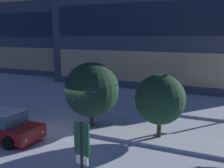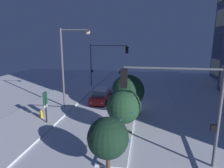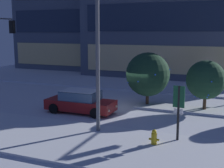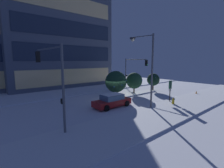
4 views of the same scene
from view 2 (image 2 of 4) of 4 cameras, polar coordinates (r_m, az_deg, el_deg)
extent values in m
plane|color=silver|center=(19.68, 3.03, -7.90)|extent=(52.00, 52.00, 0.00)
cube|color=silver|center=(21.87, -17.71, -6.18)|extent=(52.00, 5.20, 0.14)
cube|color=silver|center=(20.36, 25.50, -8.24)|extent=(52.00, 5.20, 0.14)
cube|color=silver|center=(15.43, 2.57, -13.63)|extent=(9.00, 1.80, 0.14)
cube|color=#E5C67F|center=(36.74, 30.06, 3.52)|extent=(12.64, 0.10, 2.89)
cube|color=maroon|center=(22.57, -3.19, -3.78)|extent=(4.54, 1.80, 0.66)
cube|color=slate|center=(22.41, -3.21, -2.28)|extent=(2.46, 1.62, 0.60)
cube|color=white|center=(22.32, -3.22, -1.45)|extent=(2.27, 1.51, 0.04)
sphere|color=#F9E5B2|center=(20.32, -2.97, -5.74)|extent=(0.16, 0.16, 0.16)
sphere|color=#F9E5B2|center=(20.61, -6.28, -5.53)|extent=(0.16, 0.16, 0.16)
cylinder|color=black|center=(21.05, -1.72, -5.55)|extent=(0.66, 0.22, 0.66)
cylinder|color=black|center=(21.46, -6.42, -5.27)|extent=(0.66, 0.22, 0.66)
cylinder|color=black|center=(23.86, -0.28, -3.35)|extent=(0.66, 0.22, 0.66)
cylinder|color=black|center=(24.23, -4.45, -3.14)|extent=(0.66, 0.22, 0.66)
cylinder|color=#565960|center=(11.64, 28.86, -9.32)|extent=(0.18, 0.18, 5.70)
cylinder|color=#565960|center=(10.39, 17.38, 4.38)|extent=(0.12, 4.97, 0.12)
cube|color=black|center=(10.45, 3.54, 1.64)|extent=(0.32, 0.36, 1.00)
sphere|color=black|center=(10.41, 2.52, 3.40)|extent=(0.20, 0.20, 0.20)
sphere|color=black|center=(10.47, 2.50, 1.67)|extent=(0.20, 0.20, 0.20)
sphere|color=green|center=(10.54, 2.49, -0.04)|extent=(0.20, 0.20, 0.20)
cube|color=black|center=(11.74, 27.59, -11.39)|extent=(0.20, 0.24, 0.36)
cylinder|color=#565960|center=(29.58, -6.20, 5.37)|extent=(0.18, 0.18, 6.41)
cylinder|color=#565960|center=(28.74, -1.07, 11.24)|extent=(0.12, 5.39, 0.12)
cube|color=black|center=(28.39, 4.38, 9.98)|extent=(0.32, 0.36, 1.00)
sphere|color=black|center=(28.36, 4.78, 10.62)|extent=(0.20, 0.20, 0.20)
sphere|color=black|center=(28.37, 4.77, 9.97)|extent=(0.20, 0.20, 0.20)
sphere|color=green|center=(28.39, 4.76, 9.32)|extent=(0.20, 0.20, 0.20)
cube|color=black|center=(29.63, -5.76, 3.83)|extent=(0.20, 0.24, 0.36)
cylinder|color=#565960|center=(20.23, -14.33, 4.11)|extent=(0.20, 0.20, 8.07)
cylinder|color=#565960|center=(19.69, -11.13, 15.38)|extent=(0.38, 2.66, 0.10)
cube|color=#333338|center=(19.40, -7.16, 15.27)|extent=(0.56, 0.36, 0.20)
sphere|color=#F9E5B2|center=(19.39, -7.15, 14.88)|extent=(0.44, 0.44, 0.44)
cylinder|color=gold|center=(18.71, -20.07, -8.70)|extent=(0.26, 0.26, 0.67)
sphere|color=gold|center=(18.57, -20.16, -7.53)|extent=(0.22, 0.22, 0.22)
cylinder|color=gold|center=(18.84, -19.81, -8.42)|extent=(0.12, 0.10, 0.10)
cylinder|color=gold|center=(18.56, -20.35, -8.79)|extent=(0.12, 0.10, 0.10)
cylinder|color=black|center=(17.15, -18.90, -6.78)|extent=(0.12, 0.12, 2.79)
cube|color=#144C2D|center=(16.89, -19.11, -3.98)|extent=(0.55, 0.12, 1.04)
cube|color=white|center=(17.10, -18.95, -6.22)|extent=(0.44, 0.10, 0.24)
cylinder|color=#473323|center=(15.08, 3.38, -12.39)|extent=(0.22, 0.22, 1.04)
sphere|color=#1E4228|center=(14.47, 3.47, -6.58)|extent=(2.58, 2.58, 2.58)
sphere|color=blue|center=(14.17, -1.64, -6.59)|extent=(0.10, 0.10, 0.10)
sphere|color=blue|center=(15.75, 4.26, -6.07)|extent=(0.10, 0.10, 0.10)
sphere|color=blue|center=(14.02, 6.47, -10.49)|extent=(0.10, 0.10, 0.10)
sphere|color=blue|center=(14.61, -0.54, -9.80)|extent=(0.10, 0.10, 0.10)
sphere|color=blue|center=(15.21, 7.46, -5.44)|extent=(0.10, 0.10, 0.10)
sphere|color=blue|center=(14.73, 0.13, -10.36)|extent=(0.10, 0.10, 0.10)
sphere|color=blue|center=(13.45, 6.25, -8.38)|extent=(0.10, 0.10, 0.10)
sphere|color=blue|center=(15.45, 2.65, -9.77)|extent=(0.10, 0.10, 0.10)
cylinder|color=#473323|center=(11.14, -1.17, -22.17)|extent=(0.22, 0.22, 1.07)
sphere|color=black|center=(10.37, -1.21, -15.54)|extent=(2.18, 2.18, 2.18)
sphere|color=blue|center=(11.13, 2.33, -18.09)|extent=(0.10, 0.10, 0.10)
sphere|color=blue|center=(11.33, 1.52, -16.80)|extent=(0.10, 0.10, 0.10)
sphere|color=blue|center=(10.60, -3.98, -10.30)|extent=(0.10, 0.10, 0.10)
sphere|color=blue|center=(10.87, -4.88, -11.62)|extent=(0.10, 0.10, 0.10)
sphere|color=blue|center=(10.29, 5.06, -16.40)|extent=(0.10, 0.10, 0.10)
sphere|color=blue|center=(11.39, -1.44, -13.27)|extent=(0.10, 0.10, 0.10)
sphere|color=blue|center=(10.42, 2.48, -10.66)|extent=(0.10, 0.10, 0.10)
cylinder|color=#473323|center=(18.73, 4.60, -7.42)|extent=(0.22, 0.22, 0.98)
sphere|color=#193823|center=(18.19, 4.70, -2.07)|extent=(3.09, 3.09, 3.09)
sphere|color=blue|center=(18.67, 0.10, -2.61)|extent=(0.10, 0.10, 0.10)
sphere|color=blue|center=(17.41, 7.70, -5.23)|extent=(0.10, 0.10, 0.10)
sphere|color=blue|center=(19.52, 2.26, -2.59)|extent=(0.10, 0.10, 0.10)
sphere|color=blue|center=(19.12, 6.29, 1.43)|extent=(0.10, 0.10, 0.10)
sphere|color=blue|center=(16.63, 4.90, -2.09)|extent=(0.10, 0.10, 0.10)
sphere|color=blue|center=(17.46, 0.25, -2.01)|extent=(0.10, 0.10, 0.10)
camera|label=1|loc=(17.83, -46.53, 3.96)|focal=44.50mm
camera|label=3|loc=(25.32, -53.14, 4.21)|focal=49.91mm
camera|label=4|loc=(37.79, -20.29, 9.34)|focal=26.01mm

